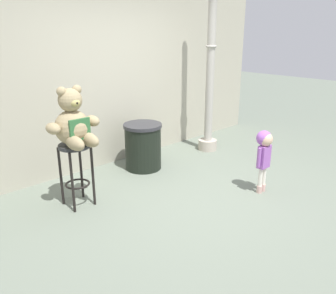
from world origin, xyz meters
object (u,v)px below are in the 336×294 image
Objects in this scene: lamppost at (210,80)px; child_walking at (264,148)px; trash_bin at (143,146)px; bar_stool_with_teddy at (76,163)px; teddy_bear at (74,124)px.

child_walking is at bearing -116.52° from lamppost.
child_walking is 1.83m from trash_bin.
bar_stool_with_teddy is 0.25× the size of lamppost.
trash_bin is at bearing 16.73° from teddy_bear.
teddy_bear is 0.22× the size of lamppost.
lamppost is (2.73, 0.26, 0.69)m from bar_stool_with_teddy.
bar_stool_with_teddy reaches higher than trash_bin.
bar_stool_with_teddy is at bearing -164.52° from trash_bin.
lamppost reaches higher than child_walking.
teddy_bear is at bearing -173.87° from lamppost.
teddy_bear is 2.37m from child_walking.
teddy_bear is 2.75m from lamppost.
bar_stool_with_teddy is at bearing 115.73° from child_walking.
lamppost reaches higher than teddy_bear.
child_walking is (1.93, -1.34, 0.06)m from bar_stool_with_teddy.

